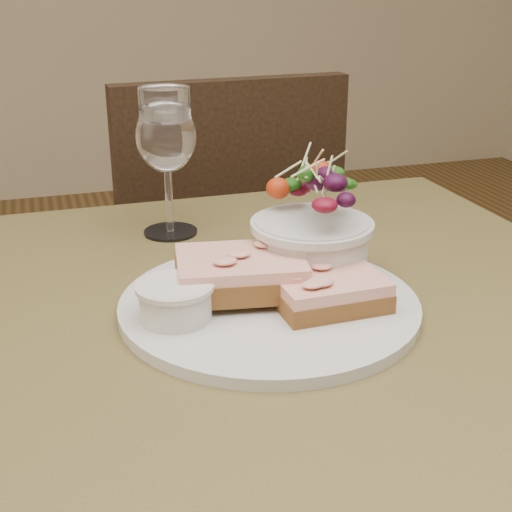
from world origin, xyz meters
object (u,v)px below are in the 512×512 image
object	(u,v)px
salad_bowl	(312,222)
sandwich_back	(241,273)
cafe_table	(271,396)
wine_glass	(166,141)
chair_far	(211,348)
dinner_plate	(269,305)
sandwich_front	(329,291)
ramekin	(175,300)

from	to	relation	value
salad_bowl	sandwich_back	bearing A→B (deg)	-160.86
cafe_table	wine_glass	size ratio (longest dim) A/B	4.57
cafe_table	wine_glass	bearing A→B (deg)	101.69
sandwich_back	chair_far	bearing A→B (deg)	88.32
cafe_table	dinner_plate	xyz separation A→B (m)	(-0.00, 0.00, 0.11)
sandwich_back	dinner_plate	bearing A→B (deg)	-29.72
sandwich_front	wine_glass	bearing A→B (deg)	108.70
sandwich_back	salad_bowl	distance (m)	0.10
ramekin	dinner_plate	bearing A→B (deg)	7.10
sandwich_front	ramekin	size ratio (longest dim) A/B	1.58
sandwich_back	wine_glass	distance (m)	0.25
chair_far	wine_glass	distance (m)	0.77
chair_far	sandwich_back	xyz separation A→B (m)	(-0.14, -0.71, 0.49)
cafe_table	ramekin	world-z (taller)	ramekin
sandwich_front	sandwich_back	size ratio (longest dim) A/B	0.76
sandwich_back	ramekin	size ratio (longest dim) A/B	2.07
chair_far	wine_glass	xyz separation A→B (m)	(-0.16, -0.48, 0.58)
chair_far	ramekin	world-z (taller)	chair_far
dinner_plate	wine_glass	size ratio (longest dim) A/B	1.73
dinner_plate	sandwich_back	size ratio (longest dim) A/B	2.12
sandwich_front	wine_glass	size ratio (longest dim) A/B	0.62
chair_far	sandwich_back	world-z (taller)	chair_far
cafe_table	sandwich_front	distance (m)	0.14
dinner_plate	ramekin	world-z (taller)	ramekin
ramekin	salad_bowl	distance (m)	0.18
cafe_table	sandwich_front	bearing A→B (deg)	-27.48
chair_far	sandwich_front	size ratio (longest dim) A/B	8.28
dinner_plate	salad_bowl	world-z (taller)	salad_bowl
dinner_plate	salad_bowl	size ratio (longest dim) A/B	2.39
cafe_table	sandwich_back	world-z (taller)	sandwich_back
chair_far	dinner_plate	world-z (taller)	chair_far
cafe_table	dinner_plate	bearing A→B (deg)	120.14
dinner_plate	chair_far	bearing A→B (deg)	81.38
dinner_plate	sandwich_front	world-z (taller)	sandwich_front
dinner_plate	sandwich_front	distance (m)	0.06
ramekin	chair_far	bearing A→B (deg)	74.31
sandwich_back	ramekin	world-z (taller)	sandwich_back
chair_far	sandwich_back	distance (m)	0.88
chair_far	wine_glass	world-z (taller)	wine_glass
cafe_table	chair_far	bearing A→B (deg)	81.53
cafe_table	ramekin	bearing A→B (deg)	-174.52
chair_far	sandwich_back	bearing A→B (deg)	76.25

